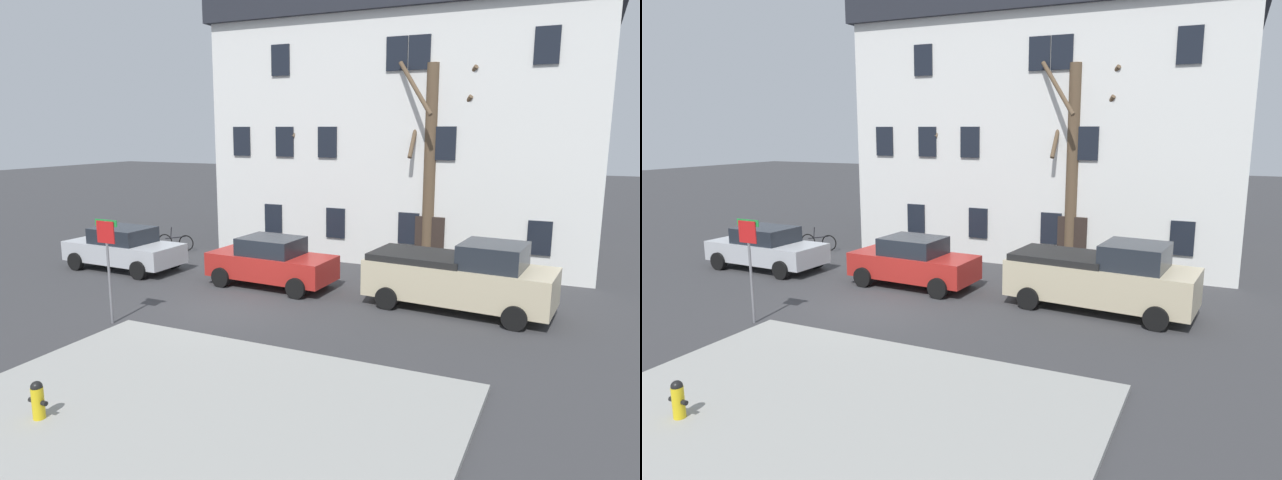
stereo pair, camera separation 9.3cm
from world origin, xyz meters
TOP-DOWN VIEW (x-y plane):
  - ground_plane at (0.00, 0.00)m, footprint 120.00×120.00m
  - sidewalk_slab at (3.09, -6.28)m, footprint 9.72×7.48m
  - building_main at (2.38, 11.10)m, footprint 15.78×9.04m
  - tree_bare_near at (-0.24, 7.25)m, footprint 2.54×1.79m
  - tree_bare_mid at (4.21, 6.89)m, footprint 2.84×2.84m
  - car_silver_sedan at (-6.42, 2.25)m, footprint 4.69×2.17m
  - car_red_sedan at (-0.10, 2.53)m, footprint 4.43×2.19m
  - pickup_truck_beige at (6.27, 2.57)m, footprint 5.59×2.59m
  - fire_hydrant at (0.68, -7.42)m, footprint 0.42×0.22m
  - street_sign_pole at (-2.24, -2.67)m, footprint 0.76×0.07m
  - bicycle_leaning at (-6.91, 5.89)m, footprint 1.73×0.34m

SIDE VIEW (x-z plane):
  - ground_plane at x=0.00m, z-range 0.00..0.00m
  - sidewalk_slab at x=3.09m, z-range 0.00..0.12m
  - bicycle_leaning at x=-6.91m, z-range -0.15..0.88m
  - fire_hydrant at x=0.68m, z-range 0.13..0.85m
  - car_silver_sedan at x=-6.42m, z-range 0.01..1.64m
  - car_red_sedan at x=-0.10m, z-range 0.00..1.71m
  - pickup_truck_beige at x=6.27m, z-range -0.03..2.08m
  - street_sign_pole at x=-2.24m, z-range 0.58..3.49m
  - tree_bare_near at x=-0.24m, z-range 0.21..7.33m
  - tree_bare_mid at x=4.21m, z-range 0.27..7.98m
  - building_main at x=2.38m, z-range 0.08..11.90m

